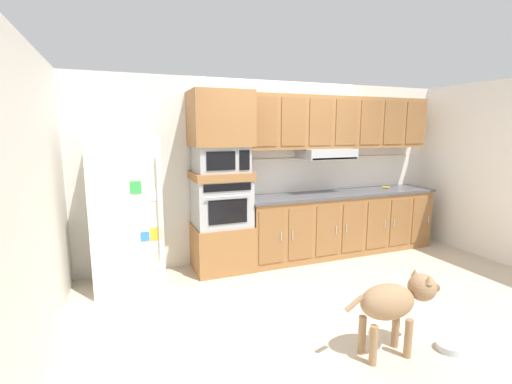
% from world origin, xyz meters
% --- Properties ---
extents(ground_plane, '(9.60, 9.60, 0.00)m').
position_xyz_m(ground_plane, '(0.00, 0.00, 0.00)').
color(ground_plane, beige).
extents(back_kitchen_wall, '(6.20, 0.12, 2.50)m').
position_xyz_m(back_kitchen_wall, '(0.00, 1.11, 1.25)').
color(back_kitchen_wall, silver).
rests_on(back_kitchen_wall, ground).
extents(side_panel_left, '(0.12, 7.10, 2.50)m').
position_xyz_m(side_panel_left, '(-2.80, 0.00, 1.25)').
color(side_panel_left, silver).
rests_on(side_panel_left, ground).
extents(side_panel_right, '(0.12, 7.10, 2.50)m').
position_xyz_m(side_panel_right, '(2.80, 0.00, 1.25)').
color(side_panel_right, white).
rests_on(side_panel_right, ground).
extents(refrigerator, '(0.76, 0.73, 1.76)m').
position_xyz_m(refrigerator, '(-2.09, 0.68, 0.88)').
color(refrigerator, silver).
rests_on(refrigerator, ground).
extents(oven_base_cabinet, '(0.74, 0.62, 0.60)m').
position_xyz_m(oven_base_cabinet, '(-0.92, 0.75, 0.30)').
color(oven_base_cabinet, '#996638').
rests_on(oven_base_cabinet, ground).
extents(built_in_oven, '(0.70, 0.62, 0.60)m').
position_xyz_m(built_in_oven, '(-0.92, 0.75, 0.90)').
color(built_in_oven, '#A8AAAF').
rests_on(built_in_oven, oven_base_cabinet).
extents(appliance_mid_shelf, '(0.74, 0.62, 0.10)m').
position_xyz_m(appliance_mid_shelf, '(-0.92, 0.75, 1.25)').
color(appliance_mid_shelf, '#996638').
rests_on(appliance_mid_shelf, built_in_oven).
extents(microwave, '(0.64, 0.54, 0.32)m').
position_xyz_m(microwave, '(-0.92, 0.75, 1.46)').
color(microwave, '#A8AAAF').
rests_on(microwave, appliance_mid_shelf).
extents(appliance_upper_cabinet, '(0.74, 0.62, 0.68)m').
position_xyz_m(appliance_upper_cabinet, '(-0.92, 0.75, 1.96)').
color(appliance_upper_cabinet, '#996638').
rests_on(appliance_upper_cabinet, microwave).
extents(lower_cabinet_run, '(2.95, 0.63, 0.88)m').
position_xyz_m(lower_cabinet_run, '(0.92, 0.75, 0.44)').
color(lower_cabinet_run, '#996638').
rests_on(lower_cabinet_run, ground).
extents(countertop_slab, '(2.99, 0.64, 0.04)m').
position_xyz_m(countertop_slab, '(0.92, 0.75, 0.90)').
color(countertop_slab, '#4C4C51').
rests_on(countertop_slab, lower_cabinet_run).
extents(backsplash_panel, '(2.99, 0.02, 0.50)m').
position_xyz_m(backsplash_panel, '(0.92, 1.04, 1.17)').
color(backsplash_panel, white).
rests_on(backsplash_panel, countertop_slab).
extents(upper_cabinet_with_hood, '(2.95, 0.48, 0.88)m').
position_xyz_m(upper_cabinet_with_hood, '(0.91, 0.87, 1.90)').
color(upper_cabinet_with_hood, '#996638').
rests_on(upper_cabinet_with_hood, backsplash_panel).
extents(screwdriver, '(0.17, 0.16, 0.03)m').
position_xyz_m(screwdriver, '(1.78, 0.80, 0.93)').
color(screwdriver, yellow).
rests_on(screwdriver, countertop_slab).
extents(dog, '(0.90, 0.32, 0.68)m').
position_xyz_m(dog, '(-0.13, -1.55, 0.46)').
color(dog, '#997551').
rests_on(dog, ground).
extents(dog_food_bowl, '(0.20, 0.20, 0.06)m').
position_xyz_m(dog_food_bowl, '(0.34, -1.69, 0.03)').
color(dog_food_bowl, '#B2B7BC').
rests_on(dog_food_bowl, ground).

